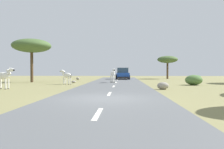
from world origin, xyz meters
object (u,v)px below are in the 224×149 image
at_px(zebra_1, 4,76).
at_px(rock_0, 78,79).
at_px(car_0, 122,74).
at_px(tree_0, 168,60).
at_px(zebra_2, 66,75).
at_px(bush_1, 197,77).
at_px(bush_0, 194,80).
at_px(tree_6, 32,46).
at_px(zebra_0, 113,74).
at_px(rock_3, 74,82).
at_px(rock_2, 163,86).

relative_size(zebra_1, rock_0, 3.39).
bearing_deg(car_0, tree_0, -162.17).
relative_size(zebra_1, zebra_2, 1.13).
xyz_separation_m(zebra_2, tree_0, (12.97, 15.08, 2.25)).
bearing_deg(zebra_1, zebra_2, 167.73).
distance_m(tree_0, bush_1, 5.50).
bearing_deg(bush_0, rock_0, 140.70).
bearing_deg(tree_6, zebra_0, -7.34).
distance_m(zebra_0, tree_6, 10.27).
bearing_deg(rock_3, zebra_0, -0.86).
height_order(zebra_0, zebra_1, same).
xyz_separation_m(rock_0, rock_3, (1.10, -7.75, -0.06)).
bearing_deg(rock_2, zebra_0, 116.51).
height_order(zebra_0, rock_0, zebra_0).
relative_size(zebra_1, bush_0, 1.05).
xyz_separation_m(tree_0, rock_3, (-12.81, -12.45, -3.01)).
bearing_deg(rock_0, bush_0, -39.30).
xyz_separation_m(zebra_0, bush_0, (7.86, -3.11, -0.52)).
distance_m(tree_6, bush_1, 24.16).
relative_size(bush_0, bush_1, 1.50).
bearing_deg(rock_0, zebra_0, -54.91).
bearing_deg(bush_0, car_0, 118.16).
distance_m(car_0, bush_0, 14.45).
distance_m(tree_0, tree_6, 21.33).
distance_m(zebra_1, bush_0, 16.54).
xyz_separation_m(zebra_1, tree_6, (-1.85, 9.67, 3.30)).
relative_size(zebra_2, rock_0, 2.99).
bearing_deg(zebra_0, bush_0, 144.45).
xyz_separation_m(zebra_0, rock_2, (4.07, -8.17, -0.73)).
distance_m(zebra_0, car_0, 9.68).
bearing_deg(tree_0, zebra_0, -123.94).
relative_size(rock_0, rock_3, 0.95).
height_order(tree_6, rock_2, tree_6).
bearing_deg(rock_3, tree_0, 44.18).
height_order(car_0, tree_6, tree_6).
xyz_separation_m(tree_0, tree_6, (-18.07, -11.27, 1.13)).
bearing_deg(zebra_2, rock_0, 34.95).
bearing_deg(car_0, zebra_2, 61.74).
relative_size(tree_0, bush_1, 3.49).
bearing_deg(car_0, bush_0, 114.56).
height_order(tree_0, bush_1, tree_0).
xyz_separation_m(car_0, tree_0, (7.37, 2.89, 2.30)).
distance_m(rock_0, rock_2, 18.62).
height_order(car_0, rock_2, car_0).
bearing_deg(bush_0, rock_2, -126.86).
xyz_separation_m(car_0, rock_3, (-5.43, -9.55, -0.72)).
xyz_separation_m(tree_6, bush_0, (17.51, -4.36, -3.79)).
distance_m(tree_0, rock_3, 18.11).
distance_m(zebra_0, rock_2, 9.16).
distance_m(zebra_2, tree_6, 7.21).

